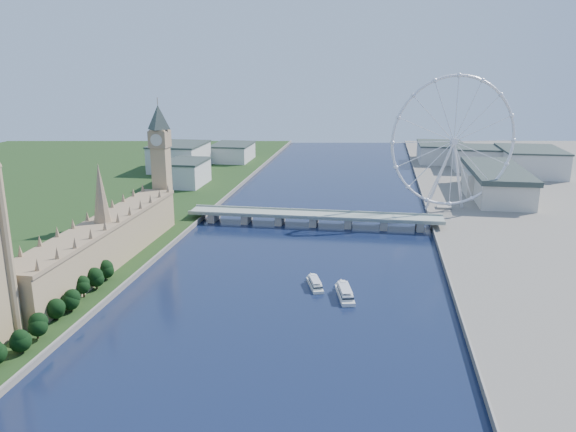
# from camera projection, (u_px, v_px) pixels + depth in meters

# --- Properties ---
(tree_row) EXTENTS (9.32, 185.32, 22.67)m
(tree_row) POSITION_uv_depth(u_px,v_px,m) (27.00, 331.00, 273.14)
(tree_row) COLOR black
(tree_row) RESTS_ON ground
(parliament_range) EXTENTS (24.00, 200.00, 70.00)m
(parliament_range) POSITION_uv_depth(u_px,v_px,m) (105.00, 243.00, 379.87)
(parliament_range) COLOR tan
(parliament_range) RESTS_ON ground
(big_ben) EXTENTS (20.02, 20.02, 110.00)m
(big_ben) POSITION_uv_depth(u_px,v_px,m) (160.00, 149.00, 470.23)
(big_ben) COLOR tan
(big_ben) RESTS_ON ground
(westminster_bridge) EXTENTS (220.00, 22.00, 9.50)m
(westminster_bridge) POSITION_uv_depth(u_px,v_px,m) (314.00, 217.00, 487.41)
(westminster_bridge) COLOR gray
(westminster_bridge) RESTS_ON ground
(london_eye) EXTENTS (113.60, 39.12, 124.30)m
(london_eye) POSITION_uv_depth(u_px,v_px,m) (454.00, 142.00, 505.72)
(london_eye) COLOR silver
(london_eye) RESTS_ON ground
(county_hall) EXTENTS (54.00, 144.00, 35.00)m
(county_hall) POSITION_uv_depth(u_px,v_px,m) (494.00, 198.00, 586.43)
(county_hall) COLOR beige
(county_hall) RESTS_ON ground
(city_skyline) EXTENTS (505.00, 280.00, 32.00)m
(city_skyline) POSITION_uv_depth(u_px,v_px,m) (367.00, 159.00, 726.62)
(city_skyline) COLOR beige
(city_skyline) RESTS_ON ground
(tour_boat_near) EXTENTS (14.69, 27.76, 5.93)m
(tour_boat_near) POSITION_uv_depth(u_px,v_px,m) (315.00, 287.00, 352.30)
(tour_boat_near) COLOR silver
(tour_boat_near) RESTS_ON ground
(tour_boat_far) EXTENTS (14.85, 32.79, 7.04)m
(tour_boat_far) POSITION_uv_depth(u_px,v_px,m) (345.00, 297.00, 336.75)
(tour_boat_far) COLOR silver
(tour_boat_far) RESTS_ON ground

